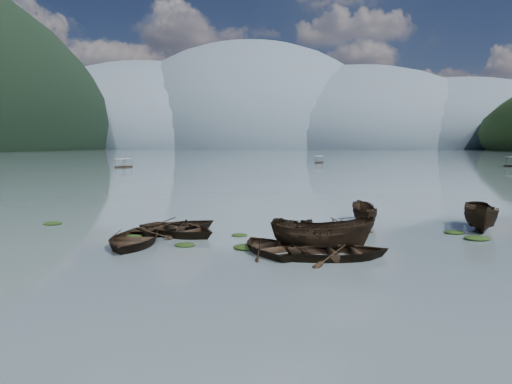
# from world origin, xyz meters

# --- Properties ---
(ground_plane) EXTENTS (2400.00, 2400.00, 0.00)m
(ground_plane) POSITION_xyz_m (0.00, 0.00, 0.00)
(ground_plane) COLOR slate
(haze_mtn_a) EXTENTS (520.00, 520.00, 280.00)m
(haze_mtn_a) POSITION_xyz_m (-260.00, 900.00, 0.00)
(haze_mtn_a) COLOR #475666
(haze_mtn_a) RESTS_ON ground
(haze_mtn_b) EXTENTS (520.00, 520.00, 340.00)m
(haze_mtn_b) POSITION_xyz_m (-60.00, 900.00, 0.00)
(haze_mtn_b) COLOR #475666
(haze_mtn_b) RESTS_ON ground
(haze_mtn_c) EXTENTS (520.00, 520.00, 260.00)m
(haze_mtn_c) POSITION_xyz_m (140.00, 900.00, 0.00)
(haze_mtn_c) COLOR #475666
(haze_mtn_c) RESTS_ON ground
(haze_mtn_d) EXTENTS (520.00, 520.00, 220.00)m
(haze_mtn_d) POSITION_xyz_m (320.00, 900.00, 0.00)
(haze_mtn_d) COLOR #475666
(haze_mtn_d) RESTS_ON ground
(rowboat_0) EXTENTS (3.69, 5.02, 1.01)m
(rowboat_0) POSITION_xyz_m (-5.75, 5.01, 0.00)
(rowboat_0) COLOR black
(rowboat_0) RESTS_ON ground
(rowboat_1) EXTENTS (5.91, 5.86, 1.01)m
(rowboat_1) POSITION_xyz_m (-4.23, 8.71, 0.00)
(rowboat_1) COLOR black
(rowboat_1) RESTS_ON ground
(rowboat_2) EXTENTS (5.00, 2.20, 1.88)m
(rowboat_2) POSITION_xyz_m (3.54, 4.30, 0.00)
(rowboat_2) COLOR black
(rowboat_2) RESTS_ON ground
(rowboat_3) EXTENTS (4.79, 5.25, 0.89)m
(rowboat_3) POSITION_xyz_m (1.16, 3.94, 0.00)
(rowboat_3) COLOR black
(rowboat_3) RESTS_ON ground
(rowboat_4) EXTENTS (5.03, 3.96, 0.94)m
(rowboat_4) POSITION_xyz_m (4.20, 2.94, 0.00)
(rowboat_4) COLOR black
(rowboat_4) RESTS_ON ground
(rowboat_5) EXTENTS (3.11, 5.08, 1.84)m
(rowboat_5) POSITION_xyz_m (13.37, 10.29, 0.00)
(rowboat_5) COLOR black
(rowboat_5) RESTS_ON ground
(rowboat_6) EXTENTS (6.08, 5.64, 1.03)m
(rowboat_6) POSITION_xyz_m (-4.08, 7.70, 0.00)
(rowboat_6) COLOR black
(rowboat_6) RESTS_ON ground
(rowboat_7) EXTENTS (5.24, 4.61, 0.90)m
(rowboat_7) POSITION_xyz_m (4.85, 9.68, 0.00)
(rowboat_7) COLOR black
(rowboat_7) RESTS_ON ground
(rowboat_8) EXTENTS (1.53, 3.84, 1.47)m
(rowboat_8) POSITION_xyz_m (6.94, 12.54, 0.00)
(rowboat_8) COLOR black
(rowboat_8) RESTS_ON ground
(weed_clump_0) EXTENTS (1.04, 0.85, 0.23)m
(weed_clump_0) POSITION_xyz_m (-3.14, 5.03, 0.00)
(weed_clump_0) COLOR black
(weed_clump_0) RESTS_ON ground
(weed_clump_1) EXTENTS (1.14, 0.91, 0.25)m
(weed_clump_1) POSITION_xyz_m (-6.38, 6.73, 0.00)
(weed_clump_1) COLOR black
(weed_clump_1) RESTS_ON ground
(weed_clump_2) EXTENTS (1.30, 1.04, 0.28)m
(weed_clump_2) POSITION_xyz_m (-0.03, 4.56, 0.00)
(weed_clump_2) COLOR black
(weed_clump_2) RESTS_ON ground
(weed_clump_3) EXTENTS (0.77, 0.65, 0.17)m
(weed_clump_3) POSITION_xyz_m (5.24, 7.31, 0.00)
(weed_clump_3) COLOR black
(weed_clump_3) RESTS_ON ground
(weed_clump_4) EXTENTS (1.33, 1.05, 0.27)m
(weed_clump_4) POSITION_xyz_m (11.95, 7.37, 0.00)
(weed_clump_4) COLOR black
(weed_clump_4) RESTS_ON ground
(weed_clump_5) EXTENTS (1.17, 0.95, 0.25)m
(weed_clump_5) POSITION_xyz_m (-12.77, 10.68, 0.00)
(weed_clump_5) COLOR black
(weed_clump_5) RESTS_ON ground
(weed_clump_6) EXTENTS (0.89, 0.74, 0.18)m
(weed_clump_6) POSITION_xyz_m (-0.68, 7.73, 0.00)
(weed_clump_6) COLOR black
(weed_clump_6) RESTS_ON ground
(weed_clump_7) EXTENTS (1.12, 0.89, 0.24)m
(weed_clump_7) POSITION_xyz_m (11.41, 9.05, 0.00)
(weed_clump_7) COLOR black
(weed_clump_7) RESTS_ON ground
(pontoon_left) EXTENTS (2.68, 5.31, 1.96)m
(pontoon_left) POSITION_xyz_m (-34.74, 86.38, 0.00)
(pontoon_left) COLOR black
(pontoon_left) RESTS_ON ground
(pontoon_centre) EXTENTS (3.05, 5.43, 1.96)m
(pontoon_centre) POSITION_xyz_m (12.59, 117.07, 0.00)
(pontoon_centre) COLOR black
(pontoon_centre) RESTS_ON ground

